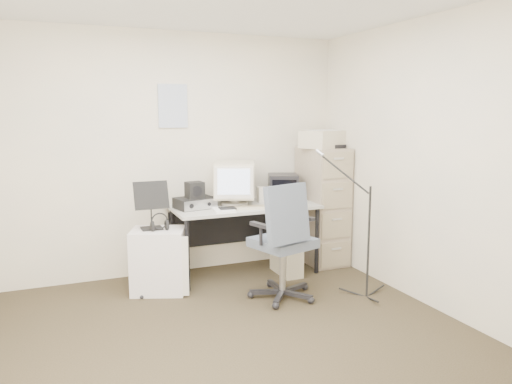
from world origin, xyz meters
name	(u,v)px	position (x,y,z in m)	size (l,w,h in m)	color
floor	(237,340)	(0.00, 0.00, -0.01)	(3.60, 3.60, 0.01)	#302B17
wall_back	(176,155)	(0.00, 1.80, 1.25)	(3.60, 0.02, 2.50)	#F4E1BD
wall_front	(401,230)	(0.00, -1.80, 1.25)	(3.60, 0.02, 2.50)	#F4E1BD
wall_right	(435,165)	(1.80, 0.00, 1.25)	(0.02, 3.60, 2.50)	#F4E1BD
wall_calendar	(173,106)	(-0.02, 1.79, 1.75)	(0.30, 0.02, 0.44)	white
filing_cabinet	(322,206)	(1.58, 1.48, 0.65)	(0.40, 0.60, 1.30)	tan
printer	(324,139)	(1.58, 1.47, 1.39)	(0.49, 0.33, 0.19)	#BBB69F
desk	(245,239)	(0.63, 1.45, 0.36)	(1.50, 0.70, 0.73)	beige
crt_monitor	(234,184)	(0.54, 1.51, 0.95)	(0.41, 0.43, 0.45)	#BBB69F
crt_tv	(283,187)	(1.13, 1.57, 0.87)	(0.31, 0.33, 0.29)	black
desk_speaker	(262,195)	(0.87, 1.55, 0.81)	(0.09, 0.09, 0.16)	silver
keyboard	(247,208)	(0.59, 1.26, 0.74)	(0.41, 0.15, 0.02)	#BBB69F
mouse	(278,204)	(0.94, 1.30, 0.74)	(0.06, 0.10, 0.03)	black
radio_receiver	(195,203)	(0.11, 1.50, 0.78)	(0.38, 0.27, 0.11)	black
radio_speaker	(195,190)	(0.10, 1.48, 0.92)	(0.16, 0.15, 0.16)	black
papers	(224,210)	(0.34, 1.27, 0.74)	(0.20, 0.27, 0.02)	white
pc_tower	(286,255)	(1.03, 1.25, 0.20)	(0.19, 0.44, 0.41)	#BBB69F
office_chair	(283,240)	(0.69, 0.65, 0.54)	(0.63, 0.63, 1.09)	slate
side_cart	(158,261)	(-0.32, 1.25, 0.30)	(0.49, 0.39, 0.60)	silver
music_stand	(151,205)	(-0.37, 1.29, 0.84)	(0.32, 0.17, 0.47)	black
headphones	(160,225)	(-0.31, 1.21, 0.66)	(0.18, 0.18, 0.03)	black
mic_stand	(369,225)	(1.42, 0.37, 0.68)	(0.02, 0.02, 1.35)	black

